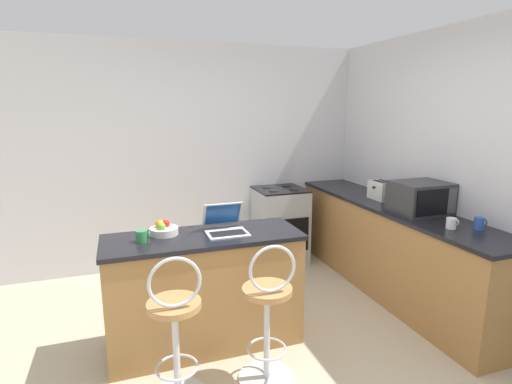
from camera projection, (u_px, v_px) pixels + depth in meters
name	position (u px, v px, depth m)	size (l,w,h in m)	color
ground_plane	(272.00, 375.00, 2.86)	(20.00, 20.00, 0.00)	#BCAD8E
wall_back	(202.00, 157.00, 4.74)	(12.00, 0.06, 2.60)	silver
wall_right	(499.00, 181.00, 3.21)	(0.06, 12.00, 2.60)	silver
breakfast_bar	(205.00, 290.00, 3.16)	(1.51, 0.56, 0.92)	#9E703D
counter_right	(389.00, 247.00, 4.12)	(0.59, 2.83, 0.92)	#9E703D
bar_stool_near	(176.00, 334.00, 2.51)	(0.40, 0.40, 1.03)	silver
bar_stool_far	(268.00, 317.00, 2.70)	(0.40, 0.40, 1.03)	silver
laptop	(225.00, 225.00, 3.14)	(0.32, 0.32, 0.22)	silver
microwave	(420.00, 198.00, 3.68)	(0.48, 0.40, 0.29)	#2D2D30
toaster	(382.00, 190.00, 4.22)	(0.20, 0.26, 0.20)	silver
stove_range	(280.00, 225.00, 4.89)	(0.58, 0.57, 0.93)	#9EA3A8
mug_green	(142.00, 236.00, 2.90)	(0.10, 0.08, 0.09)	#338447
mug_white	(452.00, 223.00, 3.22)	(0.10, 0.08, 0.09)	white
mug_blue	(479.00, 223.00, 3.19)	(0.10, 0.08, 0.10)	#2D51AD
fruit_bowl	(164.00, 229.00, 3.07)	(0.22, 0.22, 0.11)	silver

